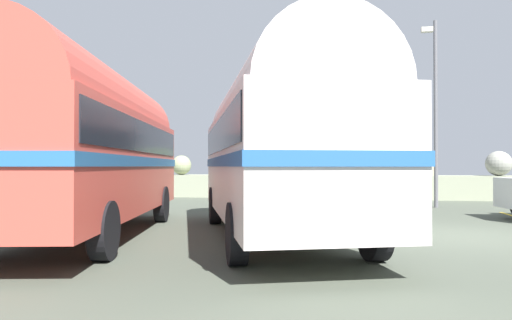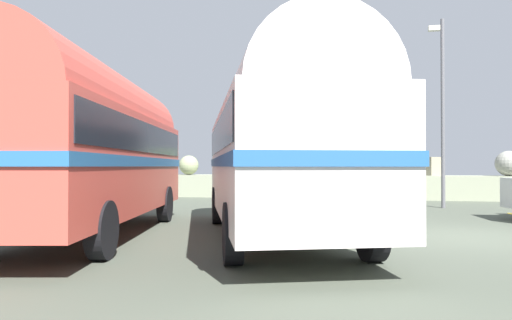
% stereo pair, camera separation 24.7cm
% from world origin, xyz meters
% --- Properties ---
extents(ground, '(32.00, 26.00, 0.02)m').
position_xyz_m(ground, '(0.00, 0.00, 0.01)').
color(ground, '#464C40').
extents(breakwater, '(31.36, 2.19, 2.49)m').
position_xyz_m(breakwater, '(-0.21, 11.81, 0.74)').
color(breakwater, gray).
rests_on(breakwater, ground).
extents(vintage_coach, '(5.07, 8.89, 3.70)m').
position_xyz_m(vintage_coach, '(-3.85, -0.91, 2.05)').
color(vintage_coach, black).
rests_on(vintage_coach, ground).
extents(second_coach, '(4.13, 8.89, 3.70)m').
position_xyz_m(second_coach, '(-7.82, -1.47, 2.05)').
color(second_coach, black).
rests_on(second_coach, ground).
extents(lamp_post, '(0.44, 1.00, 6.88)m').
position_xyz_m(lamp_post, '(0.93, 7.37, 3.85)').
color(lamp_post, '#5B5B60').
rests_on(lamp_post, ground).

